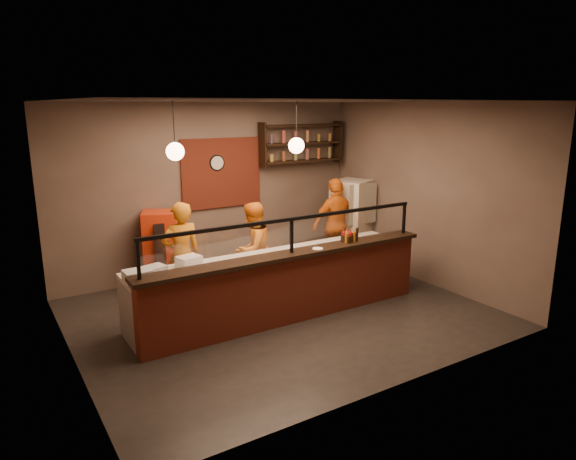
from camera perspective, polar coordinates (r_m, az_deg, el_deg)
floor at (r=8.06m, az=-0.77°, el=-9.26°), size 6.00×6.00×0.00m
ceiling at (r=7.42m, az=-0.85°, el=14.14°), size 6.00×6.00×0.00m
wall_back at (r=9.77m, az=-8.46°, el=4.47°), size 6.00×0.00×6.00m
wall_left at (r=6.58m, az=-23.75°, el=-1.04°), size 0.00×5.00×5.00m
wall_right at (r=9.46m, az=14.96°, el=3.85°), size 0.00×5.00×5.00m
wall_front at (r=5.65m, az=12.46°, el=-2.49°), size 6.00×0.00×6.00m
brick_patch at (r=9.78m, az=-7.37°, el=6.29°), size 1.60×0.04×1.30m
service_counter at (r=7.63m, az=0.39°, el=-6.55°), size 4.60×0.25×1.00m
counter_ledge at (r=7.47m, az=0.40°, el=-2.73°), size 4.70×0.37×0.06m
worktop_cabinet at (r=8.06m, az=-1.52°, el=-6.00°), size 4.60×0.75×0.85m
worktop at (r=7.92m, az=-1.54°, el=-2.94°), size 4.60×0.75×0.05m
sneeze_guard at (r=7.38m, az=0.40°, el=-0.20°), size 4.50×0.05×0.52m
wall_shelving at (r=10.42m, az=1.53°, el=9.62°), size 1.84×0.28×0.85m
wall_clock at (r=9.70m, az=-7.93°, el=7.41°), size 0.30×0.04×0.30m
pendant_left at (r=6.98m, az=-12.43°, el=8.53°), size 0.24×0.24×0.77m
pendant_right at (r=7.82m, az=0.94°, el=9.37°), size 0.24×0.24×0.77m
cook_left at (r=8.22m, az=-11.74°, el=-2.77°), size 0.62×0.41×1.71m
cook_mid at (r=8.57m, az=-3.97°, el=-2.20°), size 0.96×0.87×1.60m
cook_right at (r=9.93m, az=5.37°, el=0.59°), size 1.07×0.48×1.80m
fridge at (r=10.44m, az=7.05°, el=0.90°), size 0.91×0.88×1.70m
red_cooler at (r=9.25m, az=-13.89°, el=-2.14°), size 0.74×0.71×1.36m
pizza_dough at (r=7.98m, az=0.98°, el=-2.57°), size 0.72×0.72×0.01m
prep_tub_a at (r=7.44m, az=-10.95°, el=-3.46°), size 0.36×0.32×0.16m
prep_tub_b at (r=7.14m, az=-14.65°, el=-4.46°), size 0.34×0.30×0.15m
prep_tub_c at (r=6.94m, az=-16.35°, el=-4.98°), size 0.35×0.29×0.17m
rolling_pin at (r=7.28m, az=-14.74°, el=-4.48°), size 0.30×0.25×0.06m
condiment_caddy at (r=8.08m, az=6.73°, el=-0.92°), size 0.23×0.20×0.11m
pepper_mill at (r=8.13m, az=7.67°, el=-0.49°), size 0.06×0.06×0.21m
small_plate at (r=7.65m, az=3.32°, el=-2.08°), size 0.20×0.20×0.01m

